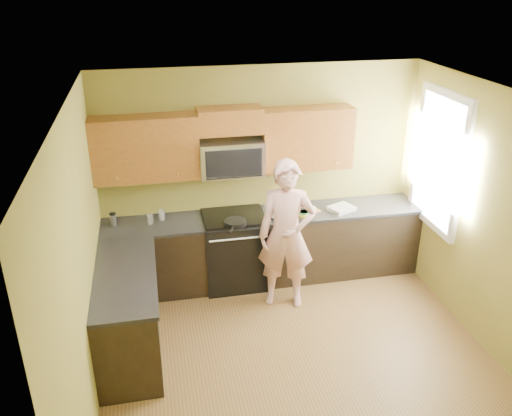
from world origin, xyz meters
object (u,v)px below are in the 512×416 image
object	(u,v)px
microwave	(231,174)
butter_tub	(304,217)
frying_pan	(235,225)
stove	(234,250)
travel_mug	(114,225)
woman	(286,235)

from	to	relation	value
microwave	butter_tub	xyz separation A→B (m)	(0.85, -0.28, -0.53)
microwave	frying_pan	size ratio (longest dim) A/B	1.65
frying_pan	butter_tub	size ratio (longest dim) A/B	3.53
stove	frying_pan	bearing A→B (deg)	-95.79
microwave	travel_mug	world-z (taller)	microwave
travel_mug	microwave	bearing A→B (deg)	1.67
stove	microwave	distance (m)	0.98
butter_tub	travel_mug	world-z (taller)	travel_mug
stove	frying_pan	size ratio (longest dim) A/B	2.06
frying_pan	travel_mug	xyz separation A→B (m)	(-1.41, 0.34, -0.03)
frying_pan	butter_tub	world-z (taller)	frying_pan
frying_pan	travel_mug	world-z (taller)	travel_mug
microwave	frying_pan	world-z (taller)	microwave
stove	butter_tub	world-z (taller)	butter_tub
microwave	butter_tub	bearing A→B (deg)	-17.96
stove	woman	world-z (taller)	woman
microwave	butter_tub	size ratio (longest dim) A/B	5.82
travel_mug	stove	bearing A→B (deg)	-3.32
woman	butter_tub	world-z (taller)	woman
woman	frying_pan	world-z (taller)	woman
frying_pan	stove	bearing A→B (deg)	105.70
stove	microwave	bearing A→B (deg)	90.00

